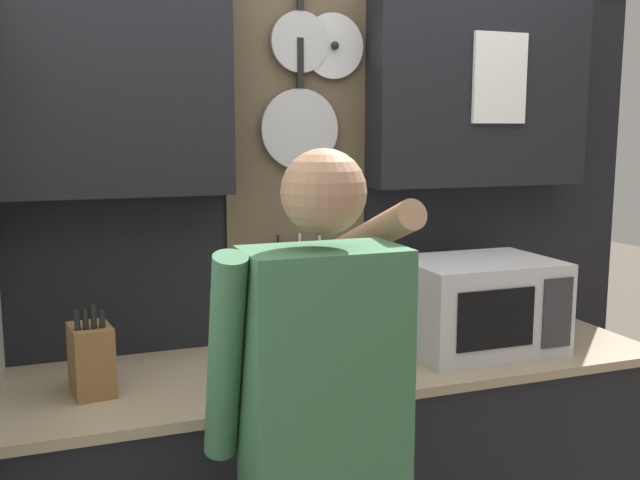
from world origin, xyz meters
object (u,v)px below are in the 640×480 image
(person, at_px, (322,423))
(knife_block, at_px, (91,359))
(microwave, at_px, (478,304))
(utensil_crock, at_px, (379,332))

(person, bearing_deg, knife_block, 134.08)
(knife_block, bearing_deg, microwave, -0.04)
(utensil_crock, distance_m, person, 0.66)
(utensil_crock, bearing_deg, microwave, -0.18)
(microwave, relative_size, knife_block, 1.90)
(utensil_crock, height_order, person, person)
(knife_block, bearing_deg, utensil_crock, 0.02)
(knife_block, height_order, person, person)
(person, bearing_deg, utensil_crock, 53.02)
(person, bearing_deg, microwave, 34.29)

